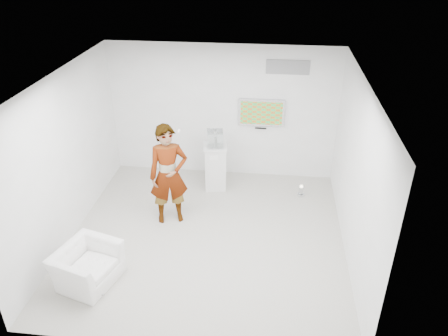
# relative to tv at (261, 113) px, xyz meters

# --- Properties ---
(room) EXTENTS (5.01, 5.01, 3.00)m
(room) POSITION_rel_tv_xyz_m (-0.85, -2.45, -0.05)
(room) COLOR #A9A79B
(room) RESTS_ON ground
(tv) EXTENTS (1.00, 0.08, 0.60)m
(tv) POSITION_rel_tv_xyz_m (0.00, 0.00, 0.00)
(tv) COLOR #BAB9BE
(tv) RESTS_ON room
(logo_decal) EXTENTS (0.90, 0.02, 0.30)m
(logo_decal) POSITION_rel_tv_xyz_m (0.50, 0.04, 1.00)
(logo_decal) COLOR gray
(logo_decal) RESTS_ON room
(person) EXTENTS (0.84, 0.69, 2.00)m
(person) POSITION_rel_tv_xyz_m (-1.63, -1.97, -0.55)
(person) COLOR white
(person) RESTS_ON room
(armchair) EXTENTS (1.08, 1.16, 0.62)m
(armchair) POSITION_rel_tv_xyz_m (-2.58, -3.82, -1.24)
(armchair) COLOR white
(armchair) RESTS_ON room
(pedestal) EXTENTS (0.56, 0.56, 1.01)m
(pedestal) POSITION_rel_tv_xyz_m (-0.93, -0.65, -1.04)
(pedestal) COLOR silver
(pedestal) RESTS_ON room
(floor_uplight) EXTENTS (0.19, 0.19, 0.25)m
(floor_uplight) POSITION_rel_tv_xyz_m (0.94, -0.81, -1.43)
(floor_uplight) COLOR silver
(floor_uplight) RESTS_ON room
(vitrine) EXTENTS (0.38, 0.38, 0.33)m
(vitrine) POSITION_rel_tv_xyz_m (-0.93, -0.65, -0.37)
(vitrine) COLOR silver
(vitrine) RESTS_ON pedestal
(console) EXTENTS (0.06, 0.16, 0.21)m
(console) POSITION_rel_tv_xyz_m (-0.93, -0.65, -0.43)
(console) COLOR silver
(console) RESTS_ON pedestal
(wii_remote) EXTENTS (0.05, 0.13, 0.03)m
(wii_remote) POSITION_rel_tv_xyz_m (-1.44, -1.74, 0.25)
(wii_remote) COLOR silver
(wii_remote) RESTS_ON person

